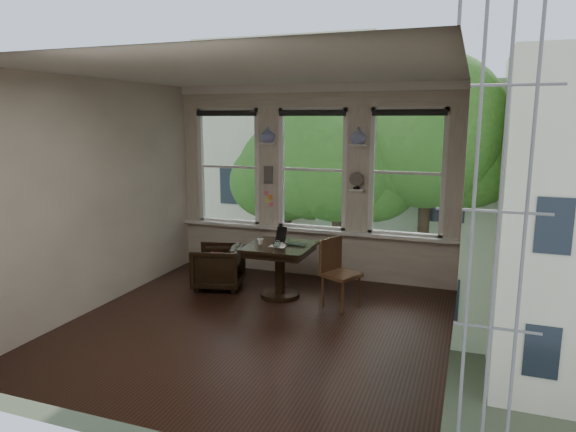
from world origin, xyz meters
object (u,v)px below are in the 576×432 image
at_px(table, 280,271).
at_px(laptop, 293,245).
at_px(armchair_left, 218,267).
at_px(side_chair_right, 341,274).
at_px(mug, 260,241).

height_order(table, laptop, laptop).
distance_m(table, armchair_left, 1.01).
relative_size(side_chair_right, laptop, 2.79).
height_order(side_chair_right, laptop, side_chair_right).
xyz_separation_m(table, armchair_left, (-1.01, 0.05, -0.05)).
bearing_deg(mug, side_chair_right, -2.85).
distance_m(table, side_chair_right, 0.93).
relative_size(side_chair_right, mug, 10.34).
relative_size(table, mug, 10.12).
distance_m(laptop, mug, 0.48).
bearing_deg(side_chair_right, laptop, 104.96).
bearing_deg(table, side_chair_right, -7.19).
bearing_deg(laptop, side_chair_right, 0.25).
bearing_deg(armchair_left, table, 72.72).
xyz_separation_m(side_chair_right, mug, (-1.19, 0.06, 0.33)).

